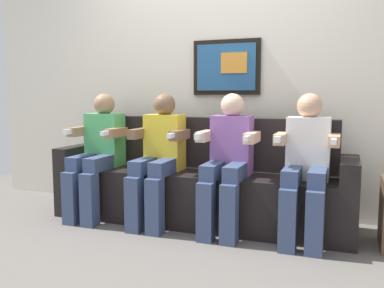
# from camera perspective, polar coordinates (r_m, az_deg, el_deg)

# --- Properties ---
(ground_plane) EXTENTS (6.45, 6.45, 0.00)m
(ground_plane) POSITION_cam_1_polar(r_m,az_deg,el_deg) (3.37, -0.92, -12.20)
(ground_plane) COLOR #66605B
(back_wall_assembly) EXTENTS (4.96, 0.10, 2.60)m
(back_wall_assembly) POSITION_cam_1_polar(r_m,az_deg,el_deg) (3.91, 3.24, 9.77)
(back_wall_assembly) COLOR silver
(back_wall_assembly) RESTS_ON ground_plane
(couch) EXTENTS (2.56, 0.58, 0.90)m
(couch) POSITION_cam_1_polar(r_m,az_deg,el_deg) (3.58, 1.00, -5.87)
(couch) COLOR black
(couch) RESTS_ON ground_plane
(person_leftmost) EXTENTS (0.46, 0.56, 1.11)m
(person_leftmost) POSITION_cam_1_polar(r_m,az_deg,el_deg) (3.78, -12.93, -0.84)
(person_leftmost) COLOR #4CB266
(person_leftmost) RESTS_ON ground_plane
(person_left_center) EXTENTS (0.46, 0.56, 1.11)m
(person_left_center) POSITION_cam_1_polar(r_m,az_deg,el_deg) (3.48, -4.60, -1.33)
(person_left_center) COLOR yellow
(person_left_center) RESTS_ON ground_plane
(person_right_center) EXTENTS (0.46, 0.56, 1.11)m
(person_right_center) POSITION_cam_1_polar(r_m,az_deg,el_deg) (3.28, 5.00, -1.83)
(person_right_center) COLOR #8C59A5
(person_right_center) RESTS_ON ground_plane
(person_rightmost) EXTENTS (0.46, 0.56, 1.11)m
(person_rightmost) POSITION_cam_1_polar(r_m,az_deg,el_deg) (3.17, 15.58, -2.34)
(person_rightmost) COLOR white
(person_rightmost) RESTS_ON ground_plane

